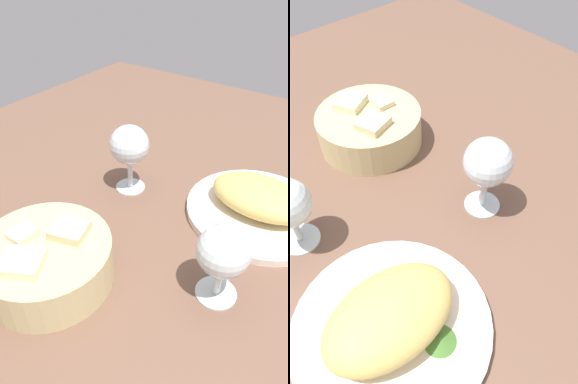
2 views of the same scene
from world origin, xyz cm
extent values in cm
cube|color=brown|center=(0.00, 0.00, -1.00)|extent=(140.00, 140.00, 2.00)
cylinder|color=white|center=(-8.70, -11.92, 0.70)|extent=(25.61, 25.61, 1.40)
ellipsoid|color=#D4B760|center=(-8.70, -11.92, 4.04)|extent=(17.87, 11.93, 5.27)
cone|color=#477B30|center=(-5.51, -17.52, 1.93)|extent=(4.19, 4.19, 1.06)
cylinder|color=#CCBA82|center=(10.98, 20.11, 3.32)|extent=(19.22, 19.22, 6.63)
cube|color=beige|center=(14.55, 20.64, 5.79)|extent=(3.35, 3.72, 3.67)
cube|color=beige|center=(10.06, 24.27, 5.36)|extent=(6.90, 6.69, 5.27)
cube|color=beige|center=(9.53, 16.28, 5.47)|extent=(6.19, 5.87, 5.04)
cylinder|color=silver|center=(15.13, -5.13, 0.30)|extent=(5.83, 5.83, 0.60)
cylinder|color=silver|center=(15.13, -5.13, 3.31)|extent=(1.00, 1.00, 5.41)
sphere|color=silver|center=(15.13, -5.13, 9.77)|extent=(7.50, 7.50, 7.50)
cylinder|color=silver|center=(-10.61, 8.43, 0.30)|extent=(5.92, 5.92, 0.60)
cylinder|color=silver|center=(-10.61, 8.43, 2.77)|extent=(1.00, 1.00, 4.33)
sphere|color=silver|center=(-10.61, 8.43, 8.56)|extent=(7.25, 7.25, 7.25)
camera|label=1|loc=(-21.31, 40.90, 42.16)|focal=33.51mm
camera|label=2|loc=(-17.89, -30.33, 48.32)|focal=35.78mm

